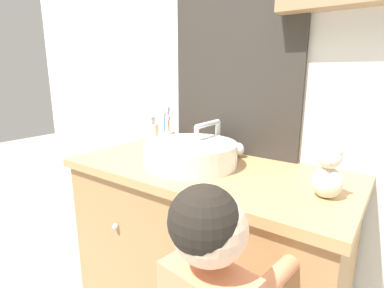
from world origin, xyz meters
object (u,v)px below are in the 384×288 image
object	(u,v)px
toothbrush_holder	(167,137)
soap_dispenser	(154,132)
teddy_bear	(328,174)
sink_basin	(191,153)

from	to	relation	value
toothbrush_holder	soap_dispenser	bearing A→B (deg)	177.30
soap_dispenser	toothbrush_holder	bearing A→B (deg)	-2.70
soap_dispenser	teddy_bear	size ratio (longest dim) A/B	0.86
sink_basin	teddy_bear	xyz separation A→B (m)	(0.53, -0.03, 0.03)
sink_basin	teddy_bear	world-z (taller)	same
soap_dispenser	teddy_bear	distance (m)	0.95
sink_basin	toothbrush_holder	world-z (taller)	toothbrush_holder
sink_basin	teddy_bear	size ratio (longest dim) A/B	2.66
sink_basin	soap_dispenser	xyz separation A→B (m)	(-0.40, 0.21, 0.01)
sink_basin	teddy_bear	distance (m)	0.53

